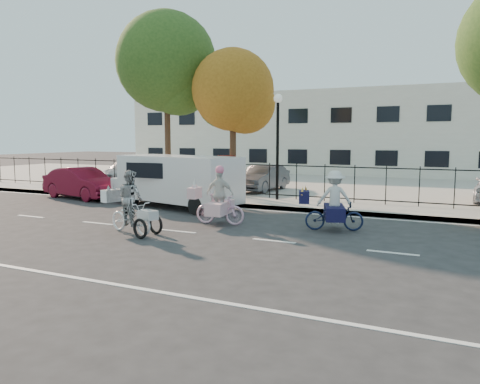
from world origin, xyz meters
The scene contains 20 objects.
ground centered at (0.00, 0.00, 0.00)m, with size 120.00×120.00×0.00m, color #333334.
road_markings centered at (0.00, 0.00, 0.01)m, with size 60.00×9.52×0.01m, color silver, non-canonical shape.
curb centered at (0.00, 5.05, 0.07)m, with size 60.00×0.10×0.15m, color #A8A399.
sidewalk centered at (0.00, 6.10, 0.07)m, with size 60.00×2.20×0.15m, color #A8A399.
parking_lot centered at (0.00, 15.00, 0.07)m, with size 60.00×15.60×0.15m, color #A8A399.
iron_fence centered at (0.00, 7.20, 0.90)m, with size 58.00×0.06×1.50m, color black, non-canonical shape.
building centered at (0.00, 25.00, 3.00)m, with size 34.00×10.00×6.00m, color silver.
lamppost centered at (0.50, 6.80, 3.11)m, with size 0.36×0.36×4.33m.
street_sign centered at (-1.85, 6.80, 1.42)m, with size 0.85×0.06×1.80m.
zebra_trike centered at (-1.07, -0.76, 0.70)m, with size 2.11×1.18×1.80m.
unicorn_bike centered at (0.57, 1.50, 0.68)m, with size 1.86×1.30×1.85m.
bull_bike centered at (4.05, 2.08, 0.70)m, with size 1.95×1.38×1.76m.
white_van centered at (-2.63, 3.99, 1.11)m, with size 6.01×3.09×2.01m.
red_sedan centered at (-7.93, 4.50, 0.69)m, with size 1.46×4.18×1.38m, color maroon.
pedestrian centered at (-5.74, 6.43, 1.02)m, with size 0.63×0.42×1.74m, color black.
lot_car_a centered at (-9.89, 10.11, 0.80)m, with size 1.81×4.46×1.29m, color #999AA0.
lot_car_b centered at (-7.30, 10.76, 0.88)m, with size 2.41×5.22×1.45m, color white.
lot_car_c centered at (-1.30, 9.56, 0.77)m, with size 1.32×3.79×1.25m, color #45464C.
tree_west centered at (-5.17, 7.49, 6.00)m, with size 4.68×4.68×8.57m.
tree_mid centered at (-1.65, 7.36, 4.60)m, with size 3.61×3.59×6.58m.
Camera 1 is at (7.35, -11.31, 2.71)m, focal length 35.00 mm.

